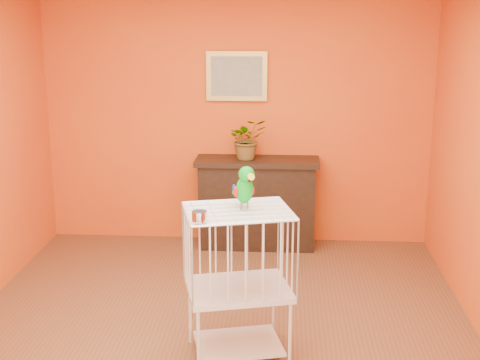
{
  "coord_description": "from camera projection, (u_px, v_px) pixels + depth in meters",
  "views": [
    {
      "loc": [
        0.48,
        -4.59,
        2.44
      ],
      "look_at": [
        0.19,
        -0.17,
        1.28
      ],
      "focal_mm": 50.0,
      "sensor_mm": 36.0,
      "label": 1
    }
  ],
  "objects": [
    {
      "name": "room_shell",
      "position": [
        215.0,
        132.0,
        4.67
      ],
      "size": [
        4.5,
        4.5,
        4.5
      ],
      "color": "#CC5713",
      "rests_on": "ground"
    },
    {
      "name": "framed_picture",
      "position": [
        237.0,
        76.0,
        6.77
      ],
      "size": [
        0.62,
        0.04,
        0.5
      ],
      "color": "#B69341",
      "rests_on": "room_shell"
    },
    {
      "name": "parrot",
      "position": [
        244.0,
        187.0,
        4.55
      ],
      "size": [
        0.19,
        0.27,
        0.31
      ],
      "rotation": [
        0.0,
        0.0,
        0.48
      ],
      "color": "#59544C",
      "rests_on": "birdcage"
    },
    {
      "name": "birdcage",
      "position": [
        238.0,
        282.0,
        4.68
      ],
      "size": [
        0.82,
        0.7,
        1.09
      ],
      "rotation": [
        0.0,
        0.0,
        0.25
      ],
      "color": "silver",
      "rests_on": "ground"
    },
    {
      "name": "ground",
      "position": [
        217.0,
        337.0,
        5.07
      ],
      "size": [
        4.5,
        4.5,
        0.0
      ],
      "primitive_type": "plane",
      "color": "brown",
      "rests_on": "ground"
    },
    {
      "name": "feed_cup",
      "position": [
        200.0,
        216.0,
        4.28
      ],
      "size": [
        0.1,
        0.1,
        0.07
      ],
      "primitive_type": "cylinder",
      "color": "silver",
      "rests_on": "birdcage"
    },
    {
      "name": "potted_plant",
      "position": [
        247.0,
        144.0,
        6.72
      ],
      "size": [
        0.48,
        0.51,
        0.32
      ],
      "primitive_type": "imported",
      "rotation": [
        0.0,
        0.0,
        0.32
      ],
      "color": "#26722D",
      "rests_on": "console_cabinet"
    },
    {
      "name": "console_cabinet",
      "position": [
        257.0,
        203.0,
        6.9
      ],
      "size": [
        1.26,
        0.45,
        0.93
      ],
      "color": "black",
      "rests_on": "ground"
    }
  ]
}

